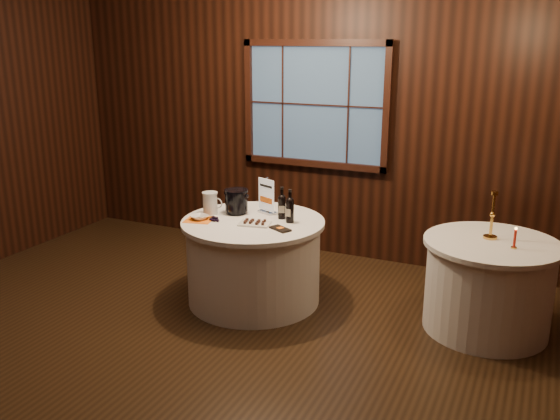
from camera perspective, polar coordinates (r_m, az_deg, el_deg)
The scene contains 16 objects.
ground at distance 4.78m, azimuth -8.14°, elevation -13.10°, with size 6.00×6.00×0.00m, color black.
back_wall at distance 6.44m, azimuth 3.45°, elevation 9.17°, with size 6.00×0.10×3.00m.
main_table at distance 5.40m, azimuth -2.56°, elevation -4.88°, with size 1.28×1.28×0.77m.
side_table at distance 5.16m, azimuth 19.39°, elevation -6.87°, with size 1.08×1.08×0.77m.
sign_stand at distance 5.45m, azimuth -1.25°, elevation 0.85°, with size 0.20×0.16×0.34m.
port_bottle_left at distance 5.29m, azimuth 0.17°, elevation 0.49°, with size 0.07×0.08×0.29m.
port_bottle_right at distance 5.18m, azimuth 0.96°, elevation 0.18°, with size 0.07×0.08×0.30m.
ice_bucket at distance 5.46m, azimuth -4.22°, elevation 0.87°, with size 0.22×0.22×0.23m.
chocolate_plate at distance 5.15m, azimuth -2.46°, elevation -1.24°, with size 0.30×0.23×0.04m.
chocolate_box at distance 5.01m, azimuth 0.02°, elevation -1.82°, with size 0.19×0.10×0.02m, color black.
grape_bunch at distance 5.29m, azimuth -6.22°, elevation -0.83°, with size 0.17×0.10×0.04m.
glass_pitcher at distance 5.47m, azimuth -6.72°, elevation 0.67°, with size 0.19×0.14×0.21m.
orange_napkin at distance 5.34m, azimuth -7.76°, elevation -0.92°, with size 0.24×0.24×0.00m, color orange.
cracker_bowl at distance 5.33m, azimuth -7.77°, elevation -0.70°, with size 0.15×0.15×0.04m, color silver.
brass_candlestick at distance 5.05m, azimuth 19.70°, elevation -1.05°, with size 0.11×0.11×0.39m.
red_candle at distance 4.90m, azimuth 21.65°, elevation -2.70°, with size 0.05×0.05×0.17m.
Camera 1 is at (2.33, -3.47, 2.33)m, focal length 38.00 mm.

